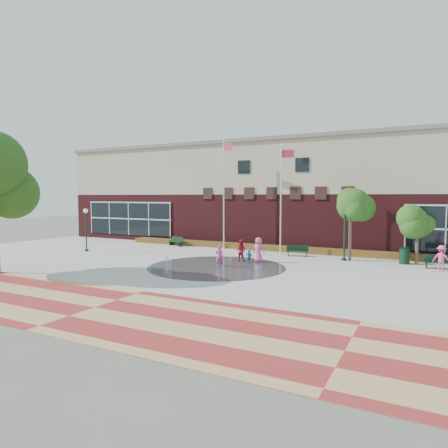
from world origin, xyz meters
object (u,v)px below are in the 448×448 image
at_px(flagpole_right, 282,193).
at_px(trash_can, 404,256).
at_px(bench_left, 176,243).
at_px(flagpole_left, 224,187).
at_px(child_splash, 219,256).

bearing_deg(flagpole_right, trash_can, -12.68).
distance_m(flagpole_right, trash_can, 9.27).
relative_size(bench_left, trash_can, 1.55).
xyz_separation_m(flagpole_left, child_splash, (3.58, -7.57, -4.40)).
bearing_deg(child_splash, bench_left, -65.40).
xyz_separation_m(flagpole_left, bench_left, (-4.62, -0.28, -4.80)).
relative_size(flagpole_right, child_splash, 6.14).
xyz_separation_m(trash_can, child_splash, (-10.10, -6.23, 0.12)).
distance_m(flagpole_right, child_splash, 7.70).
relative_size(flagpole_right, trash_can, 7.63).
bearing_deg(child_splash, flagpole_right, -129.11).
distance_m(bench_left, trash_can, 18.33).
bearing_deg(bench_left, flagpole_right, 15.74).
height_order(flagpole_left, flagpole_right, flagpole_left).
xyz_separation_m(flagpole_right, trash_can, (8.34, -0.17, -4.02)).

